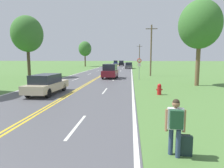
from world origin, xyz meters
The scene contains 14 objects.
hitchhiker_person centered at (6.01, 5.28, 1.02)m, with size 0.57×0.42×1.67m.
suitcase centered at (6.29, 5.37, 0.30)m, with size 0.47×0.17×0.64m.
fire_hydrant centered at (6.94, 15.16, 0.43)m, with size 0.47×0.31×0.85m.
traffic_sign centered at (5.83, 25.89, 2.11)m, with size 0.60×0.10×2.79m.
utility_pole_midground centered at (7.86, 31.72, 4.10)m, with size 1.80×0.24×7.89m.
utility_pole_far centered at (7.52, 66.43, 3.77)m, with size 1.80×0.24×7.25m.
tree_left_verge centered at (11.51, 20.79, 6.07)m, with size 4.15×4.15×8.49m.
tree_mid_treeline centered at (-10.05, 27.61, 6.20)m, with size 4.44×4.44×8.79m.
tree_right_cluster centered at (-10.58, 66.09, 5.90)m, with size 4.26×4.26×8.39m.
car_champagne_sedan_nearest centered at (-1.79, 14.62, 0.80)m, with size 1.94×4.88×1.56m.
car_maroon_suv_approaching centered at (1.89, 27.28, 1.03)m, with size 2.05×4.18×2.00m.
car_dark_grey_van_mid_near centered at (4.22, 54.17, 0.88)m, with size 1.97×4.25×1.68m.
car_black_van_mid_far centered at (1.35, 72.71, 1.00)m, with size 1.81×4.16×1.92m.
car_dark_blue_suv_receding centered at (-1.75, 85.43, 0.94)m, with size 1.88×4.44×1.81m.
Camera 1 is at (4.74, -0.27, 2.80)m, focal length 32.00 mm.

